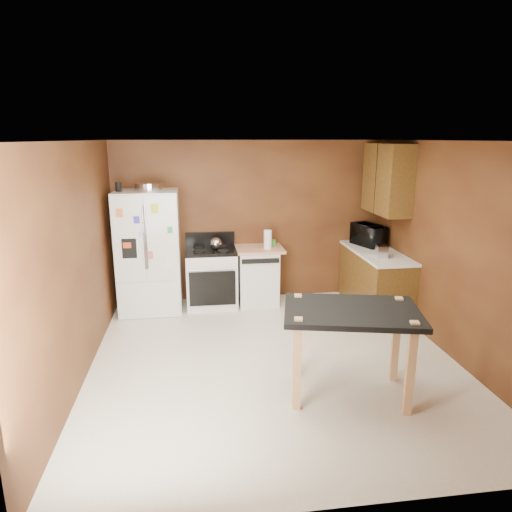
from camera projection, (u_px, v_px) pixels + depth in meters
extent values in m
plane|color=white|center=(274.00, 360.00, 5.36)|extent=(4.50, 4.50, 0.00)
plane|color=white|center=(276.00, 141.00, 4.73)|extent=(4.50, 4.50, 0.00)
plane|color=brown|center=(250.00, 221.00, 7.20)|extent=(4.20, 0.00, 4.20)
plane|color=brown|center=(337.00, 346.00, 2.89)|extent=(4.20, 0.00, 4.20)
plane|color=brown|center=(77.00, 264.00, 4.77)|extent=(0.00, 4.50, 4.50)
plane|color=brown|center=(452.00, 251.00, 5.32)|extent=(0.00, 4.50, 4.50)
cylinder|color=silver|center=(149.00, 186.00, 6.54)|extent=(0.42, 0.42, 0.11)
cylinder|color=black|center=(118.00, 187.00, 6.38)|extent=(0.08, 0.08, 0.13)
sphere|color=silver|center=(216.00, 244.00, 6.85)|extent=(0.18, 0.18, 0.18)
cylinder|color=white|center=(268.00, 239.00, 6.92)|extent=(0.14, 0.14, 0.29)
cylinder|color=green|center=(273.00, 243.00, 7.11)|extent=(0.11, 0.11, 0.10)
cube|color=silver|center=(382.00, 251.00, 6.42)|extent=(0.19, 0.26, 0.17)
imported|color=black|center=(368.00, 236.00, 7.09)|extent=(0.54, 0.64, 0.30)
cube|color=white|center=(149.00, 252.00, 6.73)|extent=(0.90, 0.75, 1.80)
cube|color=white|center=(129.00, 239.00, 6.26)|extent=(0.43, 0.02, 1.20)
cube|color=white|center=(162.00, 238.00, 6.32)|extent=(0.43, 0.02, 1.20)
cube|color=white|center=(149.00, 300.00, 6.51)|extent=(0.88, 0.02, 0.54)
cube|color=black|center=(129.00, 248.00, 6.29)|extent=(0.20, 0.01, 0.28)
cylinder|color=silver|center=(144.00, 238.00, 6.26)|extent=(0.02, 0.02, 0.90)
cylinder|color=silver|center=(146.00, 238.00, 6.26)|extent=(0.02, 0.02, 0.90)
cube|color=orange|center=(119.00, 213.00, 6.13)|extent=(0.09, 0.00, 0.12)
cube|color=#4132D6|center=(137.00, 220.00, 6.18)|extent=(0.08, 0.00, 0.10)
cube|color=yellow|center=(155.00, 209.00, 6.18)|extent=(0.10, 0.00, 0.13)
cube|color=green|center=(170.00, 230.00, 6.28)|extent=(0.07, 0.00, 0.09)
cube|color=#CC4422|center=(127.00, 245.00, 6.25)|extent=(0.11, 0.00, 0.08)
cube|color=#C46457|center=(150.00, 255.00, 6.33)|extent=(0.08, 0.00, 0.11)
cube|color=white|center=(169.00, 265.00, 6.40)|extent=(0.09, 0.00, 0.10)
cube|color=#A7C8FA|center=(141.00, 234.00, 6.24)|extent=(0.07, 0.00, 0.07)
cube|color=white|center=(212.00, 279.00, 7.02)|extent=(0.76, 0.65, 0.85)
cube|color=black|center=(211.00, 251.00, 6.90)|extent=(0.76, 0.65, 0.05)
cube|color=black|center=(210.00, 238.00, 7.15)|extent=(0.76, 0.06, 0.20)
cube|color=black|center=(213.00, 289.00, 6.70)|extent=(0.68, 0.02, 0.52)
cylinder|color=silver|center=(212.00, 270.00, 6.62)|extent=(0.62, 0.02, 0.02)
cylinder|color=black|center=(199.00, 247.00, 7.03)|extent=(0.17, 0.17, 0.02)
cylinder|color=black|center=(222.00, 246.00, 7.07)|extent=(0.17, 0.17, 0.02)
cylinder|color=black|center=(199.00, 252.00, 6.72)|extent=(0.17, 0.17, 0.02)
cylinder|color=black|center=(223.00, 251.00, 6.77)|extent=(0.17, 0.17, 0.02)
cube|color=white|center=(258.00, 277.00, 7.13)|extent=(0.60, 0.60, 0.85)
cube|color=black|center=(261.00, 261.00, 6.75)|extent=(0.56, 0.02, 0.07)
cube|color=tan|center=(258.00, 249.00, 7.02)|extent=(0.78, 0.62, 0.04)
cube|color=brown|center=(375.00, 281.00, 6.88)|extent=(0.60, 1.55, 0.86)
cube|color=white|center=(377.00, 252.00, 6.77)|extent=(0.63, 1.58, 0.04)
cube|color=brown|center=(387.00, 179.00, 6.61)|extent=(0.35, 1.05, 1.00)
cube|color=black|center=(376.00, 179.00, 6.59)|extent=(0.01, 0.01, 1.00)
cube|color=black|center=(352.00, 312.00, 4.44)|extent=(1.46, 1.13, 0.05)
cube|color=tan|center=(297.00, 336.00, 4.90)|extent=(0.09, 0.09, 0.93)
cube|color=tan|center=(396.00, 339.00, 4.82)|extent=(0.09, 0.09, 0.93)
cube|color=tan|center=(297.00, 364.00, 4.28)|extent=(0.09, 0.09, 0.93)
cube|color=tan|center=(410.00, 369.00, 4.20)|extent=(0.09, 0.09, 0.93)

